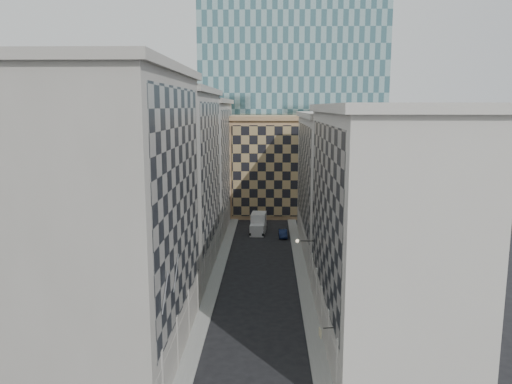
# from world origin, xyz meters

# --- Properties ---
(sidewalk_west) EXTENTS (1.50, 100.00, 0.15)m
(sidewalk_west) POSITION_xyz_m (-5.25, 30.00, 0.07)
(sidewalk_west) COLOR gray
(sidewalk_west) RESTS_ON ground
(sidewalk_east) EXTENTS (1.50, 100.00, 0.15)m
(sidewalk_east) POSITION_xyz_m (5.25, 30.00, 0.07)
(sidewalk_east) COLOR gray
(sidewalk_east) RESTS_ON ground
(bldg_left_a) EXTENTS (10.80, 22.80, 23.70)m
(bldg_left_a) POSITION_xyz_m (-10.88, 11.00, 11.82)
(bldg_left_a) COLOR gray
(bldg_left_a) RESTS_ON ground
(bldg_left_b) EXTENTS (10.80, 22.80, 22.70)m
(bldg_left_b) POSITION_xyz_m (-10.88, 33.00, 11.32)
(bldg_left_b) COLOR gray
(bldg_left_b) RESTS_ON ground
(bldg_left_c) EXTENTS (10.80, 22.80, 21.70)m
(bldg_left_c) POSITION_xyz_m (-10.88, 55.00, 10.83)
(bldg_left_c) COLOR gray
(bldg_left_c) RESTS_ON ground
(bldg_right_a) EXTENTS (10.80, 26.80, 20.70)m
(bldg_right_a) POSITION_xyz_m (10.88, 15.00, 10.32)
(bldg_right_a) COLOR #BCB5AC
(bldg_right_a) RESTS_ON ground
(bldg_right_b) EXTENTS (10.80, 28.80, 19.70)m
(bldg_right_b) POSITION_xyz_m (10.89, 42.00, 9.85)
(bldg_right_b) COLOR #BCB5AC
(bldg_right_b) RESTS_ON ground
(tan_block) EXTENTS (16.80, 14.80, 18.80)m
(tan_block) POSITION_xyz_m (2.00, 67.90, 9.44)
(tan_block) COLOR #9D7953
(tan_block) RESTS_ON ground
(church_tower) EXTENTS (7.20, 7.20, 51.50)m
(church_tower) POSITION_xyz_m (0.00, 82.00, 26.95)
(church_tower) COLOR #2A2520
(church_tower) RESTS_ON ground
(flagpoles_left) EXTENTS (0.10, 6.33, 2.33)m
(flagpoles_left) POSITION_xyz_m (-5.90, 6.00, 8.00)
(flagpoles_left) COLOR gray
(flagpoles_left) RESTS_ON ground
(bracket_lamp) EXTENTS (1.98, 0.36, 0.36)m
(bracket_lamp) POSITION_xyz_m (4.38, 24.00, 6.20)
(bracket_lamp) COLOR black
(bracket_lamp) RESTS_ON ground
(box_truck) EXTENTS (2.73, 5.90, 3.15)m
(box_truck) POSITION_xyz_m (-0.64, 51.70, 1.37)
(box_truck) COLOR silver
(box_truck) RESTS_ON ground
(dark_car) EXTENTS (1.40, 3.81, 1.24)m
(dark_car) POSITION_xyz_m (3.34, 48.82, 0.62)
(dark_car) COLOR #101C3D
(dark_car) RESTS_ON ground
(shop_sign) EXTENTS (1.06, 0.67, 0.75)m
(shop_sign) POSITION_xyz_m (5.06, 6.92, 3.84)
(shop_sign) COLOR black
(shop_sign) RESTS_ON ground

